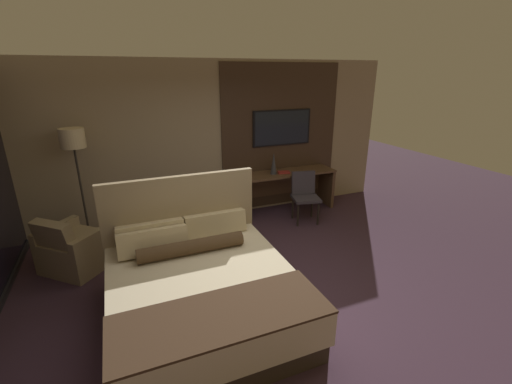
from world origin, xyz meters
TOP-DOWN VIEW (x-y plane):
  - ground_plane at (0.00, 0.00)m, footprint 16.00×16.00m
  - wall_back_tv_panel at (0.20, 2.59)m, footprint 7.20×0.09m
  - bed at (-0.85, -0.12)m, footprint 1.93×2.14m
  - desk at (1.44, 2.29)m, footprint 1.87×0.56m
  - tv at (1.44, 2.52)m, footprint 1.18×0.04m
  - desk_chair at (1.53, 1.73)m, footprint 0.55×0.55m
  - armchair_by_window at (-2.20, 1.49)m, footprint 1.06×1.05m
  - floor_lamp at (-2.06, 2.19)m, footprint 0.34×0.34m
  - vase_tall at (1.15, 2.23)m, footprint 0.12×0.12m
  - book at (1.35, 2.21)m, footprint 0.25×0.20m

SIDE VIEW (x-z plane):
  - ground_plane at x=0.00m, z-range 0.00..0.00m
  - armchair_by_window at x=-2.20m, z-range -0.13..0.69m
  - bed at x=-0.85m, z-range -0.33..1.03m
  - desk at x=1.44m, z-range 0.14..0.93m
  - desk_chair at x=1.53m, z-range 0.09..0.99m
  - book at x=1.35m, z-range 0.79..0.82m
  - vase_tall at x=1.15m, z-range 0.79..1.19m
  - wall_back_tv_panel at x=0.20m, z-range 0.00..2.80m
  - floor_lamp at x=-2.06m, z-range 0.63..2.46m
  - tv at x=1.44m, z-range 1.25..1.92m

